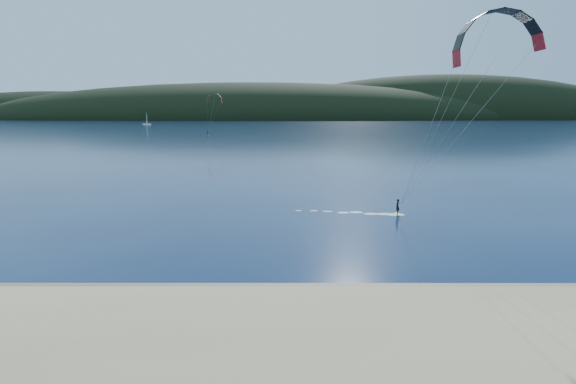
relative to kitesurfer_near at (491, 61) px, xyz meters
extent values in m
plane|color=#071738|center=(-21.49, -20.36, -14.66)|extent=(1800.00, 1800.00, 0.00)
cube|color=#82684B|center=(-21.49, -15.86, -14.61)|extent=(220.00, 2.50, 0.10)
ellipsoid|color=black|center=(-71.49, 699.64, -14.66)|extent=(840.00, 280.00, 110.00)
ellipsoid|color=black|center=(238.51, 739.64, -14.66)|extent=(600.00, 240.00, 140.00)
ellipsoid|color=black|center=(-401.49, 759.64, -14.66)|extent=(520.00, 220.00, 90.00)
cube|color=yellow|center=(-6.26, 5.57, -14.62)|extent=(0.46, 1.29, 0.07)
imported|color=black|center=(-6.26, 5.57, -13.81)|extent=(0.40, 0.59, 1.56)
cylinder|color=gray|center=(-2.78, 2.52, -6.47)|extent=(0.02, 0.02, 16.47)
cube|color=yellow|center=(-54.82, 180.97, -14.61)|extent=(1.31, 1.12, 0.08)
imported|color=black|center=(-54.82, 180.97, -13.77)|extent=(1.00, 0.97, 1.63)
cylinder|color=gray|center=(-52.53, 178.11, -6.38)|extent=(0.02, 0.02, 15.64)
cube|color=white|center=(-139.49, 374.51, -14.23)|extent=(7.18, 3.80, 1.20)
cylinder|color=white|center=(-139.49, 374.51, -9.52)|extent=(0.17, 0.17, 9.42)
cube|color=white|center=(-139.45, 375.71, -9.52)|extent=(0.58, 2.17, 6.85)
cube|color=white|center=(-139.45, 373.14, -11.24)|extent=(0.46, 1.68, 4.28)
camera|label=1|loc=(-17.38, -42.44, -4.34)|focal=29.95mm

